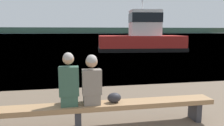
{
  "coord_description": "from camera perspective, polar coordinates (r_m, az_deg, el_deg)",
  "views": [
    {
      "loc": [
        -1.02,
        -1.19,
        1.91
      ],
      "look_at": [
        0.32,
        5.92,
        0.84
      ],
      "focal_mm": 35.0,
      "sensor_mm": 36.0,
      "label": 1
    }
  ],
  "objects": [
    {
      "name": "person_left",
      "position": [
        4.22,
        -11.18,
        -4.87
      ],
      "size": [
        0.37,
        0.37,
        1.03
      ],
      "color": "#2D4C3D",
      "rests_on": "bench_main"
    },
    {
      "name": "water_surface",
      "position": [
        127.3,
        -10.3,
        7.42
      ],
      "size": [
        240.0,
        240.0,
        0.0
      ],
      "primitive_type": "plane",
      "color": "#5684A3",
      "rests_on": "ground"
    },
    {
      "name": "tugboat_red",
      "position": [
        21.25,
        7.75,
        6.45
      ],
      "size": [
        8.44,
        4.44,
        6.61
      ],
      "rotation": [
        0.0,
        0.0,
        1.47
      ],
      "color": "red",
      "rests_on": "water_surface"
    },
    {
      "name": "bench_main",
      "position": [
        4.38,
        -8.95,
        -11.9
      ],
      "size": [
        5.61,
        0.41,
        0.49
      ],
      "color": "#8E6B47",
      "rests_on": "ground"
    },
    {
      "name": "far_shoreline",
      "position": [
        179.89,
        -10.46,
        8.39
      ],
      "size": [
        600.0,
        12.0,
        4.49
      ],
      "primitive_type": "cube",
      "color": "#2D3D2D",
      "rests_on": "ground"
    },
    {
      "name": "person_right",
      "position": [
        4.24,
        -5.32,
        -4.81
      ],
      "size": [
        0.37,
        0.38,
        0.98
      ],
      "color": "#70665B",
      "rests_on": "bench_main"
    },
    {
      "name": "shopping_bag",
      "position": [
        4.4,
        0.58,
        -9.06
      ],
      "size": [
        0.27,
        0.19,
        0.2
      ],
      "color": "#232328",
      "rests_on": "bench_main"
    }
  ]
}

